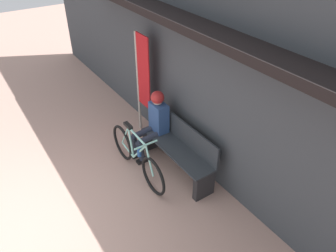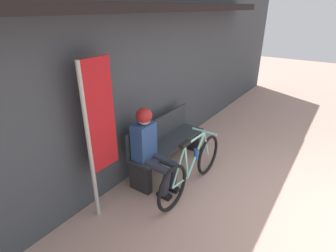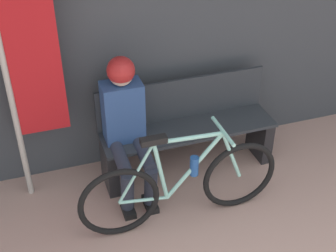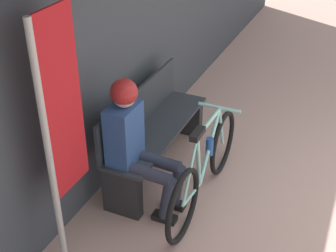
# 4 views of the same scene
# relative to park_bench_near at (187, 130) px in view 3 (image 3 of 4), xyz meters

# --- Properties ---
(park_bench_near) EXTENTS (1.60, 0.42, 0.87)m
(park_bench_near) POSITION_rel_park_bench_near_xyz_m (0.00, 0.00, 0.00)
(park_bench_near) COLOR #2D3338
(park_bench_near) RESTS_ON ground_plane
(bicycle) EXTENTS (1.68, 0.40, 0.88)m
(bicycle) POSITION_rel_park_bench_near_xyz_m (-0.28, -0.65, -0.05)
(bicycle) COLOR black
(bicycle) RESTS_ON ground_plane
(person_seated) EXTENTS (0.34, 0.65, 1.26)m
(person_seated) POSITION_rel_park_bench_near_xyz_m (-0.59, -0.12, 0.31)
(person_seated) COLOR #2D3342
(person_seated) RESTS_ON ground_plane
(banner_pole) EXTENTS (0.45, 0.05, 2.01)m
(banner_pole) POSITION_rel_park_bench_near_xyz_m (-1.30, 0.08, 0.81)
(banner_pole) COLOR #B7B2A8
(banner_pole) RESTS_ON ground_plane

